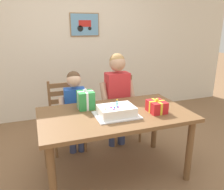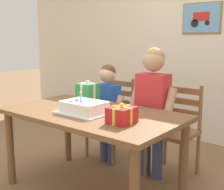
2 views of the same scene
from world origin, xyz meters
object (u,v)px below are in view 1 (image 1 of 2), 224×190
(gift_box_beside_cake, at_px, (157,107))
(chair_left, at_px, (66,115))
(dining_table, at_px, (115,121))
(gift_box_red_large, at_px, (86,100))
(child_younger, at_px, (75,105))
(chair_right, at_px, (122,108))
(child_older, at_px, (117,92))
(birthday_cake, at_px, (116,111))

(gift_box_beside_cake, bearing_deg, chair_left, 132.22)
(dining_table, height_order, gift_box_red_large, gift_box_red_large)
(gift_box_red_large, xyz_separation_m, child_younger, (-0.06, 0.37, -0.18))
(dining_table, bearing_deg, gift_box_beside_cake, -16.64)
(dining_table, distance_m, chair_right, 0.91)
(chair_left, xyz_separation_m, chair_right, (0.81, 0.00, 0.00))
(dining_table, bearing_deg, chair_left, 117.29)
(chair_left, xyz_separation_m, child_older, (0.66, -0.19, 0.32))
(gift_box_red_large, height_order, chair_right, gift_box_red_large)
(birthday_cake, distance_m, child_younger, 0.75)
(gift_box_red_large, bearing_deg, chair_right, 40.14)
(gift_box_red_large, bearing_deg, chair_left, 104.87)
(gift_box_beside_cake, relative_size, child_younger, 0.18)
(birthday_cake, xyz_separation_m, gift_box_red_large, (-0.25, 0.31, 0.05))
(birthday_cake, distance_m, gift_box_red_large, 0.40)
(gift_box_red_large, distance_m, child_younger, 0.41)
(gift_box_red_large, height_order, child_older, child_older)
(dining_table, xyz_separation_m, child_younger, (-0.32, 0.60, 0.02))
(birthday_cake, height_order, gift_box_beside_cake, birthday_cake)
(birthday_cake, distance_m, gift_box_beside_cake, 0.44)
(child_younger, bearing_deg, dining_table, -62.20)
(chair_right, relative_size, child_older, 0.71)
(birthday_cake, height_order, child_younger, child_younger)
(dining_table, xyz_separation_m, gift_box_red_large, (-0.26, 0.23, 0.19))
(gift_box_red_large, height_order, chair_left, gift_box_red_large)
(gift_box_beside_cake, bearing_deg, birthday_cake, 173.72)
(gift_box_beside_cake, bearing_deg, child_younger, 135.59)
(child_older, bearing_deg, dining_table, -112.99)
(gift_box_red_large, distance_m, chair_right, 0.95)
(chair_right, height_order, child_younger, child_younger)
(chair_right, bearing_deg, gift_box_red_large, -139.86)
(gift_box_beside_cake, xyz_separation_m, child_younger, (-0.74, 0.72, -0.14))
(birthday_cake, bearing_deg, gift_box_red_large, 128.59)
(dining_table, bearing_deg, birthday_cake, -99.49)
(birthday_cake, distance_m, chair_left, 1.01)
(birthday_cake, height_order, chair_left, birthday_cake)
(dining_table, xyz_separation_m, child_older, (0.25, 0.60, 0.13))
(chair_right, relative_size, child_younger, 0.84)
(gift_box_beside_cake, bearing_deg, gift_box_red_large, 152.49)
(chair_right, bearing_deg, chair_left, -180.00)
(gift_box_beside_cake, distance_m, child_older, 0.74)
(dining_table, height_order, child_older, child_older)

